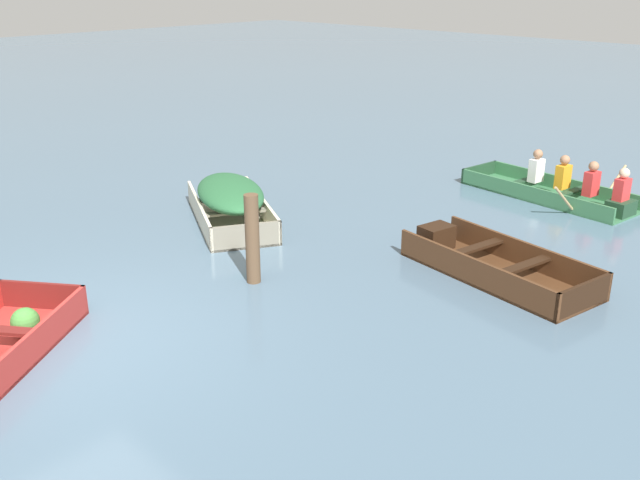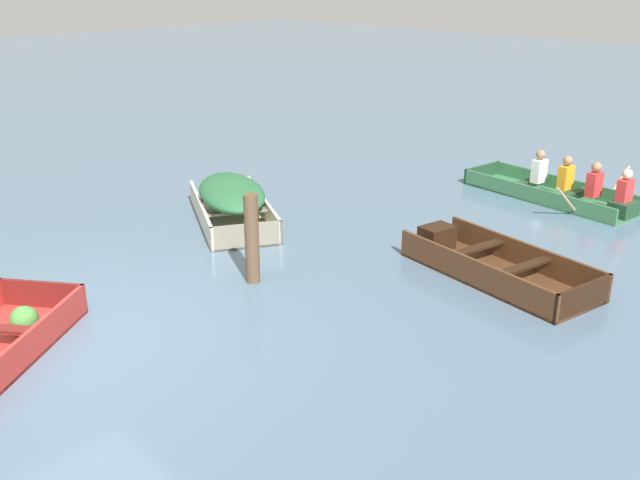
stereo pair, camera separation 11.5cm
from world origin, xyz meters
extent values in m
plane|color=slate|center=(0.00, 0.00, 0.00)|extent=(80.00, 80.00, 0.00)
cube|color=#AD2D28|center=(0.38, -0.64, 0.19)|extent=(1.84, 2.56, 0.39)
cube|color=maroon|center=(-0.96, 0.28, 0.19)|extent=(0.98, 0.72, 0.39)
sphere|color=#428438|center=(-0.44, -0.17, 0.21)|extent=(0.33, 0.33, 0.33)
cube|color=beige|center=(-1.92, 4.10, 0.02)|extent=(2.89, 2.28, 0.04)
cube|color=beige|center=(-2.18, 3.63, 0.20)|extent=(2.37, 1.34, 0.40)
cube|color=beige|center=(-1.66, 4.57, 0.20)|extent=(2.37, 1.34, 0.40)
cube|color=gray|center=(-0.77, 3.46, 0.20)|extent=(0.59, 1.01, 0.40)
cube|color=gray|center=(-2.94, 4.66, 0.22)|extent=(0.56, 0.62, 0.36)
cube|color=gray|center=(-2.27, 4.30, 0.30)|extent=(0.63, 0.97, 0.04)
cube|color=gray|center=(-1.57, 3.91, 0.30)|extent=(0.63, 0.97, 0.04)
ellipsoid|color=#286038|center=(-1.92, 4.10, 0.52)|extent=(2.44, 2.00, 0.39)
cube|color=#4C2D19|center=(2.58, 5.25, 0.02)|extent=(2.96, 1.56, 0.04)
cube|color=#4C2D19|center=(2.49, 4.73, 0.20)|extent=(2.78, 0.52, 0.40)
cube|color=#4C2D19|center=(2.66, 5.77, 0.20)|extent=(2.78, 0.52, 0.40)
cube|color=black|center=(3.94, 5.02, 0.20)|extent=(0.23, 1.10, 0.40)
cube|color=black|center=(1.37, 5.46, 0.22)|extent=(0.44, 0.55, 0.36)
cube|color=black|center=(2.16, 5.32, 0.30)|extent=(0.33, 1.02, 0.04)
cube|color=black|center=(2.99, 5.18, 0.30)|extent=(0.33, 1.02, 0.04)
cube|color=#387047|center=(1.27, 9.18, 0.02)|extent=(3.41, 1.43, 0.04)
cube|color=#387047|center=(1.33, 9.69, 0.15)|extent=(3.29, 0.42, 0.30)
cube|color=#387047|center=(1.21, 8.68, 0.15)|extent=(3.29, 0.42, 0.30)
cube|color=#1E3D27|center=(-0.35, 9.37, 0.15)|extent=(0.17, 1.06, 0.30)
cube|color=#1E3D27|center=(2.74, 9.02, 0.17)|extent=(0.41, 0.52, 0.27)
cube|color=#1E3D27|center=(1.76, 9.13, 0.23)|extent=(0.27, 0.98, 0.04)
cube|color=#1E3D27|center=(0.78, 9.24, 0.23)|extent=(0.27, 0.98, 0.04)
cube|color=white|center=(0.98, 9.22, 0.47)|extent=(0.21, 0.30, 0.44)
sphere|color=#9E7051|center=(0.98, 9.22, 0.79)|extent=(0.18, 0.18, 0.18)
cube|color=orange|center=(1.56, 9.15, 0.47)|extent=(0.21, 0.30, 0.44)
sphere|color=#9E7051|center=(1.56, 9.15, 0.79)|extent=(0.18, 0.18, 0.18)
cube|color=red|center=(2.13, 9.08, 0.47)|extent=(0.21, 0.30, 0.44)
sphere|color=#9E7051|center=(2.13, 9.08, 0.79)|extent=(0.18, 0.18, 0.18)
cube|color=red|center=(2.71, 9.02, 0.47)|extent=(0.21, 0.30, 0.44)
sphere|color=beige|center=(2.71, 9.02, 0.79)|extent=(0.18, 0.18, 0.18)
cylinder|color=tan|center=(2.23, 9.91, 0.35)|extent=(0.12, 0.64, 0.55)
cylinder|color=tan|center=(2.04, 8.26, 0.35)|extent=(0.12, 0.64, 0.55)
cylinder|color=brown|center=(0.25, 2.73, 0.63)|extent=(0.20, 0.20, 1.26)
camera|label=1|loc=(7.21, -3.10, 4.05)|focal=40.00mm
camera|label=2|loc=(7.29, -3.01, 4.05)|focal=40.00mm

